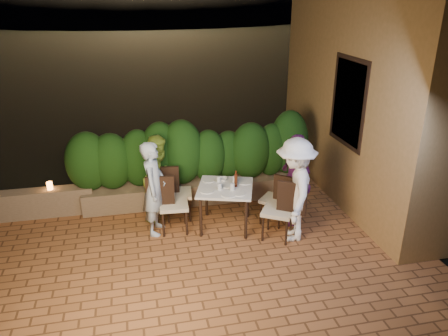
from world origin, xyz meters
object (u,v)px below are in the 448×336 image
object	(u,v)px
bowl	(223,179)
chair_right_back	(274,199)
dining_table	(225,207)
chair_left_front	(174,204)
chair_left_back	(178,192)
diner_white	(295,190)
parapet_lamp	(50,186)
diner_green	(160,177)
chair_right_front	(278,210)
diner_blue	(154,188)
beer_bottle	(236,179)
diner_purple	(295,179)

from	to	relation	value
bowl	chair_right_back	bearing A→B (deg)	-21.28
dining_table	chair_right_back	xyz separation A→B (m)	(0.86, -0.04, 0.08)
chair_left_front	chair_left_back	size ratio (longest dim) A/B	1.02
chair_left_back	chair_right_back	distance (m)	1.69
chair_right_back	diner_white	bearing A→B (deg)	146.29
parapet_lamp	diner_white	bearing A→B (deg)	-23.14
chair_left_back	diner_green	xyz separation A→B (m)	(-0.30, 0.10, 0.27)
chair_left_back	diner_green	bearing A→B (deg)	168.35
chair_left_back	chair_right_front	world-z (taller)	chair_right_front
diner_blue	parapet_lamp	world-z (taller)	diner_blue
dining_table	chair_left_front	distance (m)	0.88
dining_table	chair_left_back	xyz separation A→B (m)	(-0.73, 0.50, 0.12)
beer_bottle	diner_green	bearing A→B (deg)	152.85
chair_right_back	diner_green	xyz separation A→B (m)	(-1.90, 0.64, 0.31)
bowl	chair_right_front	bearing A→B (deg)	-48.31
diner_white	chair_right_back	bearing A→B (deg)	-149.14
chair_right_front	diner_white	xyz separation A→B (m)	(0.25, -0.05, 0.35)
dining_table	chair_right_back	bearing A→B (deg)	-2.72
chair_left_front	chair_right_front	size ratio (longest dim) A/B	0.99
diner_green	beer_bottle	bearing A→B (deg)	-83.66
diner_green	bowl	bearing A→B (deg)	-73.06
chair_left_back	parapet_lamp	bearing A→B (deg)	171.30
diner_blue	diner_green	world-z (taller)	diner_blue
chair_right_front	diner_blue	size ratio (longest dim) A/B	0.64
chair_right_back	diner_white	distance (m)	0.69
bowl	diner_blue	world-z (taller)	diner_blue
bowl	chair_right_back	distance (m)	0.96
bowl	chair_left_back	size ratio (longest dim) A/B	0.16
beer_bottle	chair_right_front	xyz separation A→B (m)	(0.58, -0.52, -0.38)
bowl	diner_white	bearing A→B (deg)	-41.73
beer_bottle	chair_left_front	world-z (taller)	beer_bottle
chair_left_front	diner_purple	xyz separation A→B (m)	(2.08, -0.13, 0.30)
dining_table	chair_left_front	size ratio (longest dim) A/B	0.89
beer_bottle	diner_blue	bearing A→B (deg)	175.43
chair_left_front	parapet_lamp	xyz separation A→B (m)	(-2.09, 1.05, 0.07)
dining_table	chair_left_back	bearing A→B (deg)	145.58
diner_blue	parapet_lamp	size ratio (longest dim) A/B	11.43
dining_table	bowl	size ratio (longest dim) A/B	5.58
dining_table	beer_bottle	distance (m)	0.55
bowl	chair_left_back	bearing A→B (deg)	164.06
chair_left_front	diner_green	size ratio (longest dim) A/B	0.66
chair_right_front	chair_right_back	size ratio (longest dim) A/B	1.11
beer_bottle	chair_left_back	distance (m)	1.12
chair_right_front	parapet_lamp	xyz separation A→B (m)	(-3.71, 1.64, 0.06)
chair_right_front	diner_purple	bearing A→B (deg)	-102.67
dining_table	diner_purple	bearing A→B (deg)	-3.40
diner_blue	parapet_lamp	distance (m)	2.07
chair_right_front	diner_green	distance (m)	2.14
chair_left_front	diner_purple	bearing A→B (deg)	0.52
bowl	chair_left_back	world-z (taller)	chair_left_back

